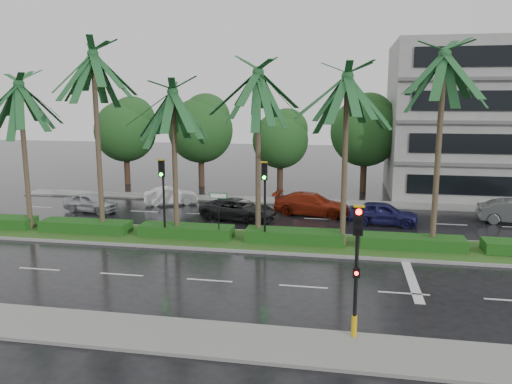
% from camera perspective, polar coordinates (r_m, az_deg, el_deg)
% --- Properties ---
extents(ground, '(120.00, 120.00, 0.00)m').
position_cam_1_polar(ground, '(26.25, -2.39, -6.27)').
color(ground, black).
rests_on(ground, ground).
extents(near_sidewalk, '(40.00, 2.40, 0.12)m').
position_cam_1_polar(near_sidewalk, '(17.11, -10.23, -15.78)').
color(near_sidewalk, gray).
rests_on(near_sidewalk, ground).
extents(far_sidewalk, '(40.00, 2.00, 0.12)m').
position_cam_1_polar(far_sidewalk, '(37.69, 1.63, -0.98)').
color(far_sidewalk, gray).
rests_on(far_sidewalk, ground).
extents(median, '(36.00, 4.00, 0.15)m').
position_cam_1_polar(median, '(27.17, -1.92, -5.52)').
color(median, gray).
rests_on(median, ground).
extents(hedge, '(35.20, 1.40, 0.60)m').
position_cam_1_polar(hedge, '(27.07, -1.93, -4.76)').
color(hedge, '#1D4012').
rests_on(hedge, median).
extents(lane_markings, '(34.00, 13.06, 0.01)m').
position_cam_1_polar(lane_markings, '(25.37, 4.15, -6.88)').
color(lane_markings, silver).
rests_on(lane_markings, ground).
extents(palm_row, '(26.30, 4.20, 10.65)m').
position_cam_1_polar(palm_row, '(26.42, -4.73, 12.03)').
color(palm_row, '#423226').
rests_on(palm_row, median).
extents(signal_near, '(0.34, 0.45, 4.36)m').
position_cam_1_polar(signal_near, '(15.95, 11.42, -8.29)').
color(signal_near, black).
rests_on(signal_near, near_sidewalk).
extents(signal_median_left, '(0.34, 0.42, 4.36)m').
position_cam_1_polar(signal_median_left, '(26.98, -10.61, 0.56)').
color(signal_median_left, black).
rests_on(signal_median_left, median).
extents(signal_median_right, '(0.34, 0.42, 4.36)m').
position_cam_1_polar(signal_median_right, '(25.55, 0.99, 0.18)').
color(signal_median_right, black).
rests_on(signal_median_right, median).
extents(street_sign, '(0.95, 0.09, 2.60)m').
position_cam_1_polar(street_sign, '(26.41, -4.31, -1.43)').
color(street_sign, black).
rests_on(street_sign, median).
extents(bg_trees, '(33.07, 5.65, 8.15)m').
position_cam_1_polar(bg_trees, '(42.70, 1.35, 7.02)').
color(bg_trees, '#3A281A').
rests_on(bg_trees, ground).
extents(building, '(16.00, 10.00, 12.00)m').
position_cam_1_polar(building, '(44.03, 25.61, 7.46)').
color(building, gray).
rests_on(building, ground).
extents(car_silver, '(2.33, 4.10, 1.32)m').
position_cam_1_polar(car_silver, '(35.85, -18.34, -1.14)').
color(car_silver, '#AEB0B6').
rests_on(car_silver, ground).
extents(car_white, '(2.70, 4.06, 1.27)m').
position_cam_1_polar(car_white, '(37.04, -9.70, -0.43)').
color(car_white, silver).
rests_on(car_white, ground).
extents(car_darkgrey, '(3.32, 5.27, 1.36)m').
position_cam_1_polar(car_darkgrey, '(31.82, -2.01, -2.00)').
color(car_darkgrey, black).
rests_on(car_darkgrey, ground).
extents(car_red, '(2.79, 5.34, 1.48)m').
position_cam_1_polar(car_red, '(33.40, 6.40, -1.36)').
color(car_red, maroon).
rests_on(car_red, ground).
extents(car_blue, '(2.04, 4.32, 1.43)m').
position_cam_1_polar(car_blue, '(31.59, 14.33, -2.36)').
color(car_blue, '#1B1B51').
rests_on(car_blue, ground).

